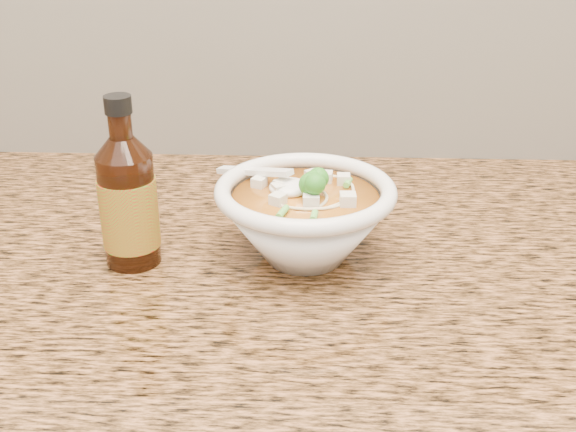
{
  "coord_description": "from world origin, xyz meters",
  "views": [
    {
      "loc": [
        -0.01,
        0.9,
        1.32
      ],
      "look_at": [
        -0.04,
        1.65,
        0.95
      ],
      "focal_mm": 45.0,
      "sensor_mm": 36.0,
      "label": 1
    }
  ],
  "objects": [
    {
      "name": "hot_sauce_bottle",
      "position": [
        -0.22,
        1.63,
        0.98
      ],
      "size": [
        0.07,
        0.07,
        0.2
      ],
      "rotation": [
        0.0,
        0.0,
        -0.05
      ],
      "color": "#361507",
      "rests_on": "counter_slab"
    },
    {
      "name": "soup_bowl",
      "position": [
        -0.02,
        1.65,
        0.95
      ],
      "size": [
        0.22,
        0.21,
        0.12
      ],
      "rotation": [
        0.0,
        0.0,
        0.01
      ],
      "color": "white",
      "rests_on": "counter_slab"
    },
    {
      "name": "counter_slab",
      "position": [
        0.0,
        1.68,
        0.88
      ],
      "size": [
        4.0,
        0.68,
        0.04
      ],
      "primitive_type": "cube",
      "color": "#996038",
      "rests_on": "cabinet"
    }
  ]
}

